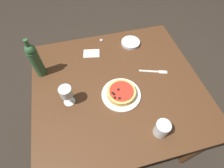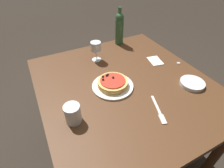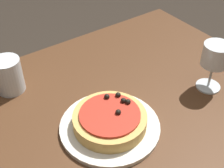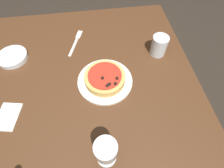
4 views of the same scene
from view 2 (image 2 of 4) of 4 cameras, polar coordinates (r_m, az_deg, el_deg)
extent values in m
plane|color=#2D261E|center=(1.69, 2.94, -19.80)|extent=(14.00, 14.00, 0.00)
cube|color=#4C2D19|center=(1.12, 4.19, -0.23)|extent=(1.12, 1.04, 0.03)
cylinder|color=#4C2D19|center=(1.45, 31.52, -18.01)|extent=(0.06, 0.06, 0.72)
cylinder|color=#4C2D19|center=(1.88, 8.10, 3.81)|extent=(0.06, 0.06, 0.72)
cylinder|color=#4C2D19|center=(1.64, -19.88, -4.98)|extent=(0.06, 0.06, 0.72)
cylinder|color=silver|center=(1.07, 0.16, -0.52)|extent=(0.25, 0.25, 0.01)
cylinder|color=tan|center=(1.06, 0.16, 0.42)|extent=(0.18, 0.18, 0.03)
cylinder|color=#B72D1E|center=(1.04, 0.16, 1.26)|extent=(0.15, 0.15, 0.01)
sphere|color=black|center=(1.08, -1.40, 3.15)|extent=(0.01, 0.01, 0.01)
sphere|color=black|center=(1.06, -3.02, 2.49)|extent=(0.01, 0.01, 0.01)
sphere|color=black|center=(1.07, -1.75, 2.82)|extent=(0.01, 0.01, 0.01)
sphere|color=black|center=(1.05, 0.37, 2.16)|extent=(0.01, 0.01, 0.01)
sphere|color=black|center=(1.04, -2.96, 1.50)|extent=(0.01, 0.01, 0.01)
cylinder|color=silver|center=(1.33, -5.03, 7.94)|extent=(0.07, 0.07, 0.00)
cylinder|color=silver|center=(1.30, -5.13, 9.45)|extent=(0.01, 0.01, 0.08)
cylinder|color=silver|center=(1.27, -5.32, 12.17)|extent=(0.07, 0.07, 0.06)
cylinder|color=#2D5633|center=(1.51, 2.39, 16.67)|extent=(0.07, 0.07, 0.21)
sphere|color=#2D5633|center=(1.47, 2.52, 20.96)|extent=(0.07, 0.07, 0.07)
cylinder|color=#2D5633|center=(1.46, 2.58, 22.67)|extent=(0.03, 0.03, 0.06)
cylinder|color=silver|center=(0.87, -12.67, -9.47)|extent=(0.08, 0.08, 0.10)
cylinder|color=silver|center=(1.19, 24.71, 0.20)|extent=(0.15, 0.15, 0.02)
cube|color=beige|center=(0.99, 14.19, -6.61)|extent=(0.14, 0.06, 0.00)
cube|color=beige|center=(0.93, 16.19, -10.98)|extent=(0.06, 0.04, 0.00)
cube|color=silver|center=(1.35, 13.92, 7.38)|extent=(0.14, 0.11, 0.00)
cylinder|color=#B7B7BC|center=(1.37, 20.88, 6.38)|extent=(0.02, 0.02, 0.01)
camera|label=1|loc=(0.98, -55.67, 43.72)|focal=28.00mm
camera|label=3|loc=(0.92, 40.09, 24.76)|focal=50.00mm
camera|label=4|loc=(1.25, -10.24, 38.08)|focal=28.00mm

